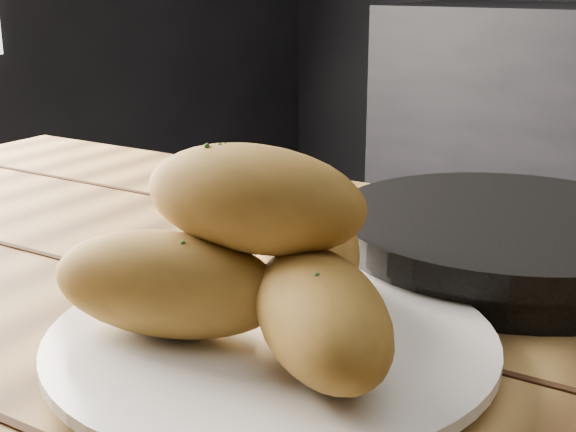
% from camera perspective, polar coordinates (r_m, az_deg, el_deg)
% --- Properties ---
extents(plate, '(0.29, 0.29, 0.02)m').
position_cam_1_polar(plate, '(0.52, -1.19, -9.09)').
color(plate, white).
rests_on(plate, table).
extents(bread_rolls, '(0.27, 0.24, 0.12)m').
position_cam_1_polar(bread_rolls, '(0.50, -1.95, -3.34)').
color(bread_rolls, '#A3752D').
rests_on(bread_rolls, plate).
extents(skillet, '(0.42, 0.29, 0.05)m').
position_cam_1_polar(skillet, '(0.70, 15.43, -1.59)').
color(skillet, black).
rests_on(skillet, table).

